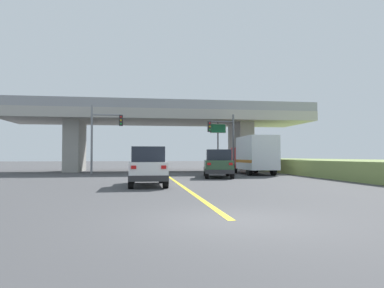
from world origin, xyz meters
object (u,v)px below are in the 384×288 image
object	(u,v)px
suv_lead	(148,166)
suv_crossing	(218,163)
box_truck	(254,155)
traffic_signal_farside	(102,131)
highway_sign	(218,135)
sedan_oncoming	(151,161)
traffic_signal_nearside	(225,136)

from	to	relation	value
suv_lead	suv_crossing	xyz separation A→B (m)	(5.27, 6.76, 0.00)
box_truck	traffic_signal_farside	bearing A→B (deg)	170.28
suv_crossing	box_truck	bearing A→B (deg)	53.32
suv_crossing	highway_sign	size ratio (longest dim) A/B	1.01
suv_crossing	sedan_oncoming	size ratio (longest dim) A/B	1.06
suv_lead	sedan_oncoming	world-z (taller)	same
box_truck	highway_sign	distance (m)	6.29
box_truck	sedan_oncoming	xyz separation A→B (m)	(-8.27, 15.36, -0.66)
traffic_signal_nearside	traffic_signal_farside	world-z (taller)	traffic_signal_farside
box_truck	sedan_oncoming	size ratio (longest dim) A/B	1.41
suv_lead	sedan_oncoming	bearing A→B (deg)	87.75
traffic_signal_farside	highway_sign	bearing A→B (deg)	17.24
suv_crossing	box_truck	xyz separation A→B (m)	(4.02, 3.92, 0.66)
sedan_oncoming	highway_sign	bearing A→B (deg)	-56.76
box_truck	sedan_oncoming	world-z (taller)	box_truck
traffic_signal_nearside	sedan_oncoming	bearing A→B (deg)	115.18
sedan_oncoming	highway_sign	xyz separation A→B (m)	(6.36, -9.70, 2.64)
traffic_signal_farside	traffic_signal_nearside	bearing A→B (deg)	-0.43
traffic_signal_nearside	traffic_signal_farside	bearing A→B (deg)	179.57
traffic_signal_nearside	box_truck	bearing A→B (deg)	-46.21
highway_sign	traffic_signal_farside	bearing A→B (deg)	-162.76
suv_lead	traffic_signal_nearside	bearing A→B (deg)	60.55
suv_lead	traffic_signal_farside	bearing A→B (deg)	105.91
sedan_oncoming	traffic_signal_farside	size ratio (longest dim) A/B	0.79
suv_crossing	traffic_signal_nearside	size ratio (longest dim) A/B	0.93
suv_crossing	sedan_oncoming	bearing A→B (deg)	111.46
box_truck	suv_lead	bearing A→B (deg)	-131.01
suv_lead	traffic_signal_nearside	distance (m)	14.91
traffic_signal_nearside	traffic_signal_farside	distance (m)	10.92
suv_crossing	traffic_signal_nearside	bearing A→B (deg)	81.03
suv_lead	box_truck	world-z (taller)	box_truck
box_truck	traffic_signal_nearside	size ratio (longest dim) A/B	1.24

